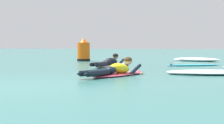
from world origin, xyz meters
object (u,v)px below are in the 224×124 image
Objects in this scene: surfer_far at (110,63)px; surfer_near at (116,71)px; drifting_surfboard at (193,65)px; channel_marker_buoy at (84,52)px.

surfer_near is at bearing -74.55° from surfer_far.
surfer_far reaches higher than drifting_surfboard.
channel_marker_buoy reaches higher than surfer_near.
channel_marker_buoy reaches higher than surfer_far.
surfer_near is 0.95× the size of surfer_far.
surfer_near is 8.73m from channel_marker_buoy.
channel_marker_buoy is (-3.39, 8.03, 0.34)m from surfer_near.
channel_marker_buoy is at bearing 118.95° from surfer_far.
surfer_near reaches higher than drifting_surfboard.
surfer_far is 2.19× the size of channel_marker_buoy.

